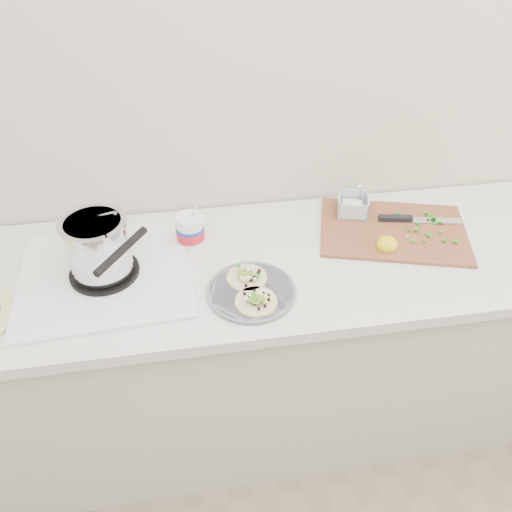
{
  "coord_description": "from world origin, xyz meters",
  "views": [
    {
      "loc": [
        -0.23,
        0.19,
        1.94
      ],
      "look_at": [
        -0.04,
        1.36,
        0.96
      ],
      "focal_mm": 35.0,
      "sensor_mm": 36.0,
      "label": 1
    }
  ],
  "objects": [
    {
      "name": "tub",
      "position": [
        -0.23,
        1.53,
        0.97
      ],
      "size": [
        0.09,
        0.09,
        0.21
      ],
      "rotation": [
        0.0,
        0.0,
        -0.27
      ],
      "color": "white",
      "rests_on": "counter"
    },
    {
      "name": "stove",
      "position": [
        -0.51,
        1.41,
        0.98
      ],
      "size": [
        0.55,
        0.51,
        0.25
      ],
      "rotation": [
        0.0,
        0.0,
        0.06
      ],
      "color": "silver",
      "rests_on": "counter"
    },
    {
      "name": "cutboard",
      "position": [
        0.46,
        1.51,
        0.92
      ],
      "size": [
        0.57,
        0.47,
        0.08
      ],
      "rotation": [
        0.0,
        0.0,
        -0.28
      ],
      "color": "brown",
      "rests_on": "counter"
    },
    {
      "name": "taco_plate",
      "position": [
        -0.07,
        1.26,
        0.92
      ],
      "size": [
        0.27,
        0.27,
        0.04
      ],
      "rotation": [
        0.0,
        0.0,
        -0.16
      ],
      "color": "slate",
      "rests_on": "counter"
    },
    {
      "name": "counter",
      "position": [
        0.0,
        1.43,
        0.45
      ],
      "size": [
        2.44,
        0.66,
        0.9
      ],
      "color": "beige",
      "rests_on": "ground"
    }
  ]
}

